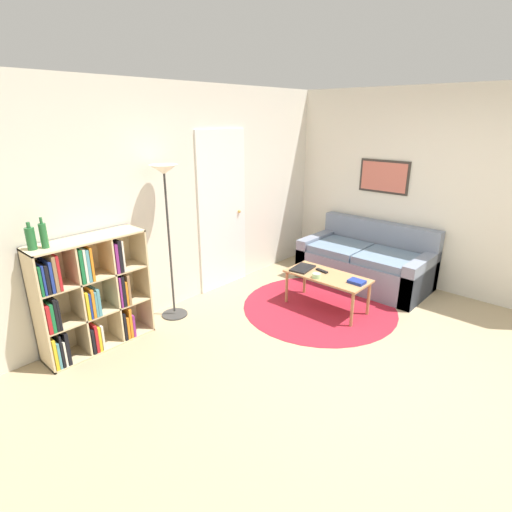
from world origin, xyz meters
The scene contains 14 objects.
ground_plane centered at (0.00, 0.00, 0.00)m, with size 14.00×14.00×0.00m, color tan.
wall_back centered at (0.02, 2.57, 1.29)m, with size 7.43×0.11×2.60m.
wall_right centered at (2.24, 1.27, 1.30)m, with size 0.08×5.55×2.60m.
rug centered at (0.69, 1.17, 0.00)m, with size 1.87×1.87×0.01m.
bookshelf centered at (-1.60, 2.36, 0.57)m, with size 1.08×0.34×1.15m.
floor_lamp centered at (-0.64, 2.32, 1.43)m, with size 0.30×0.30×1.75m.
couch centered at (1.81, 1.13, 0.28)m, with size 0.91×1.71×0.82m.
coffee_table centered at (0.72, 1.09, 0.39)m, with size 0.46×1.00×0.44m.
laptop centered at (0.68, 1.43, 0.45)m, with size 0.35×0.25×0.02m.
bowl centered at (0.56, 1.14, 0.46)m, with size 0.10×0.10×0.05m.
book_stack_on_table centered at (0.73, 0.71, 0.46)m, with size 0.14×0.18×0.04m.
remote centered at (0.77, 1.20, 0.45)m, with size 0.07×0.17×0.02m.
bottle_left centered at (-2.00, 2.38, 1.25)m, with size 0.08×0.08×0.24m.
bottle_middle centered at (-1.91, 2.34, 1.26)m, with size 0.06×0.06×0.27m.
Camera 1 is at (-3.13, -1.24, 2.24)m, focal length 28.00 mm.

